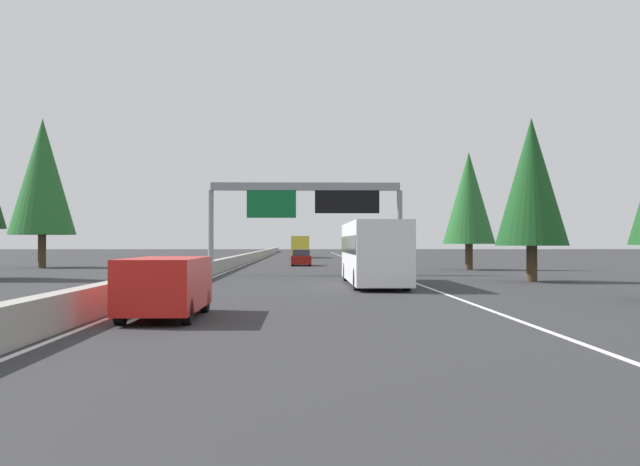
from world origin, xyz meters
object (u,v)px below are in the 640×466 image
conifer_left_mid (42,177)px  conifer_right_mid (469,198)px  minivan_near_center (166,284)px  box_truck_mid_left (300,246)px  sign_gantry_overhead (308,201)px  sedan_distant_b (301,258)px  conifer_right_near (532,182)px  bus_distant_a (373,250)px

conifer_left_mid → conifer_right_mid: bearing=-100.0°
minivan_near_center → conifer_left_mid: (41.70, 18.10, 6.70)m
box_truck_mid_left → conifer_right_mid: size_ratio=0.93×
minivan_near_center → conifer_left_mid: conifer_left_mid is taller
sign_gantry_overhead → box_truck_mid_left: size_ratio=1.49×
box_truck_mid_left → conifer_left_mid: (-38.07, 21.60, 6.04)m
minivan_near_center → box_truck_mid_left: (79.77, -3.50, 0.66)m
sign_gantry_overhead → conifer_right_mid: conifer_right_mid is taller
conifer_right_mid → conifer_left_mid: (6.11, 34.73, 2.13)m
sedan_distant_b → conifer_left_mid: (-4.29, 21.80, 6.97)m
box_truck_mid_left → conifer_right_near: size_ratio=0.96×
bus_distant_a → sedan_distant_b: 30.48m
conifer_right_mid → sign_gantry_overhead: bearing=124.0°
sign_gantry_overhead → conifer_right_near: 14.78m
minivan_near_center → conifer_left_mid: bearing=23.5°
minivan_near_center → sedan_distant_b: 46.14m
sign_gantry_overhead → bus_distant_a: (-11.46, -3.14, -3.07)m
box_truck_mid_left → sign_gantry_overhead: bearing=-179.2°
minivan_near_center → box_truck_mid_left: 79.85m
minivan_near_center → conifer_right_mid: (35.59, -16.63, 4.57)m
sign_gantry_overhead → sedan_distant_b: (18.78, 0.49, -4.10)m
box_truck_mid_left → minivan_near_center: bearing=177.5°
minivan_near_center → conifer_right_mid: size_ratio=0.55×
sedan_distant_b → conifer_right_mid: (-10.40, -12.92, 4.84)m
minivan_near_center → bus_distant_a: size_ratio=0.43×
conifer_left_mid → conifer_right_near: bearing=-124.1°
minivan_near_center → box_truck_mid_left: box_truck_mid_left is taller
sedan_distant_b → conifer_right_mid: bearing=-128.8°
sedan_distant_b → conifer_left_mid: bearing=101.1°
minivan_near_center → box_truck_mid_left: bearing=-2.5°
conifer_left_mid → sedan_distant_b: bearing=-78.9°
conifer_right_near → conifer_right_mid: (17.04, -0.47, 0.15)m
bus_distant_a → conifer_right_near: 9.95m
conifer_right_mid → conifer_left_mid: conifer_left_mid is taller
minivan_near_center → bus_distant_a: 17.39m
bus_distant_a → sedan_distant_b: (30.24, 3.63, -1.03)m
conifer_right_near → conifer_right_mid: 17.05m
bus_distant_a → conifer_right_near: (2.80, -8.82, 3.65)m
sign_gantry_overhead → sedan_distant_b: size_ratio=2.88×
sign_gantry_overhead → conifer_right_near: bearing=-125.9°
bus_distant_a → conifer_right_near: conifer_right_near is taller
minivan_near_center → conifer_left_mid: size_ratio=0.40×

